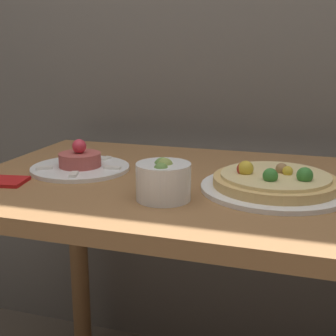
% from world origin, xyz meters
% --- Properties ---
extents(dining_table, '(1.12, 0.68, 0.75)m').
position_xyz_m(dining_table, '(0.00, 0.34, 0.63)').
color(dining_table, olive).
rests_on(dining_table, ground_plane).
extents(pizza_plate, '(0.31, 0.31, 0.06)m').
position_xyz_m(pizza_plate, '(0.15, 0.31, 0.77)').
color(pizza_plate, white).
rests_on(pizza_plate, dining_table).
extents(tartare_plate, '(0.24, 0.24, 0.08)m').
position_xyz_m(tartare_plate, '(-0.33, 0.34, 0.77)').
color(tartare_plate, white).
rests_on(tartare_plate, dining_table).
extents(small_bowl, '(0.11, 0.11, 0.09)m').
position_xyz_m(small_bowl, '(-0.06, 0.18, 0.79)').
color(small_bowl, white).
rests_on(small_bowl, dining_table).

